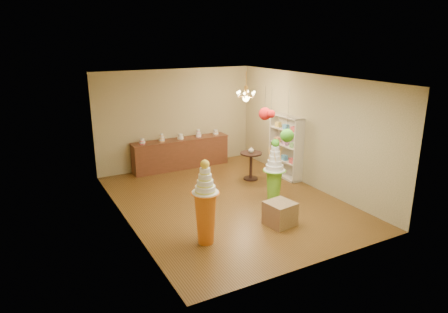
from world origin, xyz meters
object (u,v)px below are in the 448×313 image
pedestal_green (274,179)px  pedestal_orange (206,211)px  sideboard (181,153)px  round_table (251,162)px

pedestal_green → pedestal_orange: 2.39m
sideboard → pedestal_orange: bearing=-106.8°
pedestal_orange → sideboard: pedestal_orange is taller
round_table → pedestal_orange: bearing=-135.4°
pedestal_green → pedestal_orange: pedestal_orange is taller
pedestal_orange → sideboard: size_ratio=0.56×
pedestal_orange → round_table: bearing=44.6°
round_table → sideboard: bearing=125.4°
sideboard → round_table: (1.35, -1.89, 0.03)m
pedestal_orange → sideboard: 4.80m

